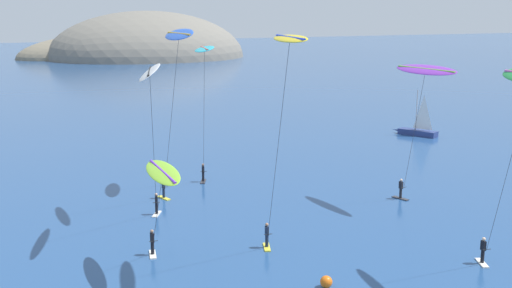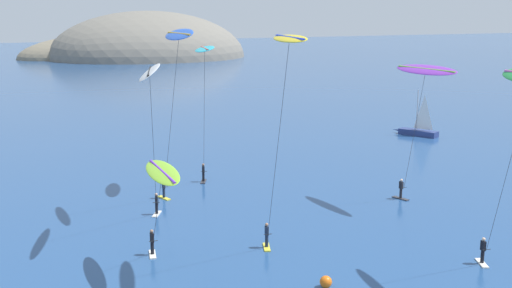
# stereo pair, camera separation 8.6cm
# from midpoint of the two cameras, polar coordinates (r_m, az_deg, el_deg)

# --- Properties ---
(headland_island) EXTENTS (71.29, 52.47, 29.50)m
(headland_island) POSITION_cam_midpoint_polar(r_m,az_deg,el_deg) (211.60, -10.22, 7.60)
(headland_island) COLOR #7A705B
(headland_island) RESTS_ON ground
(sailboat_near) EXTENTS (3.57, 5.71, 5.70)m
(sailboat_near) POSITION_cam_midpoint_polar(r_m,az_deg,el_deg) (81.91, 13.97, 1.21)
(sailboat_near) COLOR navy
(sailboat_near) RESTS_ON ground
(kitesurfer_purple) EXTENTS (2.12, 6.36, 11.22)m
(kitesurfer_purple) POSITION_cam_midpoint_polar(r_m,az_deg,el_deg) (51.15, 14.65, 5.67)
(kitesurfer_purple) COLOR #2D2D33
(kitesurfer_purple) RESTS_ON ground
(kitesurfer_lime) EXTENTS (1.52, 6.92, 6.56)m
(kitesurfer_lime) POSITION_cam_midpoint_polar(r_m,az_deg,el_deg) (37.46, -8.45, -3.00)
(kitesurfer_lime) COLOR silver
(kitesurfer_lime) RESTS_ON ground
(kitesurfer_cyan) EXTENTS (2.52, 5.59, 12.42)m
(kitesurfer_cyan) POSITION_cam_midpoint_polar(r_m,az_deg,el_deg) (54.25, -4.67, 7.42)
(kitesurfer_cyan) COLOR #2D2D33
(kitesurfer_cyan) RESTS_ON ground
(kitesurfer_yellow) EXTENTS (2.41, 8.51, 14.07)m
(kitesurfer_yellow) POSITION_cam_midpoint_polar(r_m,az_deg,el_deg) (35.60, 2.73, 7.41)
(kitesurfer_yellow) COLOR yellow
(kitesurfer_yellow) RESTS_ON ground
(kitesurfer_blue) EXTENTS (1.56, 8.17, 14.06)m
(kitesurfer_blue) POSITION_cam_midpoint_polar(r_m,az_deg,el_deg) (47.40, -7.04, 8.40)
(kitesurfer_blue) COLOR yellow
(kitesurfer_blue) RESTS_ON ground
(kitesurfer_white) EXTENTS (3.68, 9.56, 12.01)m
(kitesurfer_white) POSITION_cam_midpoint_polar(r_m,az_deg,el_deg) (42.02, -9.45, 5.44)
(kitesurfer_white) COLOR silver
(kitesurfer_white) RESTS_ON ground
(marker_buoy) EXTENTS (0.70, 0.70, 0.70)m
(marker_buoy) POSITION_cam_midpoint_polar(r_m,az_deg,el_deg) (37.10, 6.20, -12.08)
(marker_buoy) COLOR orange
(marker_buoy) RESTS_ON ground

